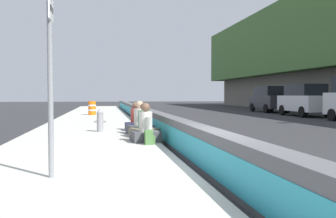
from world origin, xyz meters
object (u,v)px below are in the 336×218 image
seated_person_foreground (146,130)px  parked_car_fourth (304,100)px  fire_hydrant (100,120)px  backpack (149,137)px  construction_barrel (92,108)px  seated_person_middle (144,127)px  parked_car_midline (269,99)px  route_sign_post (50,53)px  seated_person_far (135,121)px  seated_person_rear (140,124)px

seated_person_foreground → parked_car_fourth: size_ratio=0.24×
fire_hydrant → backpack: 4.14m
seated_person_foreground → construction_barrel: size_ratio=1.21×
seated_person_middle → parked_car_midline: bearing=-35.0°
route_sign_post → fire_hydrant: route_sign_post is taller
route_sign_post → seated_person_far: route_sign_post is taller
parked_car_midline → backpack: bearing=147.2°
seated_person_foreground → construction_barrel: seated_person_foreground is taller
route_sign_post → seated_person_middle: bearing=-21.2°
seated_person_middle → seated_person_far: 2.54m
backpack → route_sign_post: bearing=151.2°
seated_person_middle → parked_car_fourth: bearing=-45.9°
seated_person_foreground → seated_person_middle: bearing=-3.7°
seated_person_rear → parked_car_midline: (17.61, -13.15, 0.68)m
fire_hydrant → seated_person_far: seated_person_far is taller
route_sign_post → seated_person_rear: 7.19m
route_sign_post → seated_person_far: 8.54m
parked_car_midline → route_sign_post: bearing=147.8°
seated_person_rear → backpack: seated_person_rear is taller
seated_person_rear → seated_person_far: bearing=1.2°
seated_person_foreground → fire_hydrant: bearing=22.6°
fire_hydrant → backpack: fire_hydrant is taller
route_sign_post → seated_person_rear: size_ratio=3.06×
route_sign_post → parked_car_midline: bearing=-32.2°
backpack → parked_car_fourth: (14.16, -12.89, 0.85)m
seated_person_far → seated_person_middle: bearing=-178.5°
seated_person_rear → backpack: bearing=179.9°
parked_car_fourth → seated_person_rear: bearing=131.4°
seated_person_far → backpack: (-4.25, -0.03, -0.15)m
seated_person_far → parked_car_fourth: bearing=-52.5°
seated_person_rear → parked_car_fourth: parked_car_fourth is taller
parked_car_fourth → backpack: bearing=137.7°
seated_person_far → construction_barrel: 11.80m
route_sign_post → seated_person_middle: route_sign_post is taller
fire_hydrant → parked_car_midline: 22.02m
seated_person_far → backpack: size_ratio=2.76×
seated_person_foreground → parked_car_fourth: bearing=-43.6°
seated_person_middle → parked_car_fourth: size_ratio=0.23×
route_sign_post → seated_person_foreground: size_ratio=3.14×
seated_person_foreground → parked_car_midline: parked_car_midline is taller
seated_person_middle → seated_person_rear: bearing=2.0°
parked_car_midline → fire_hydrant: bearing=138.7°
parked_car_fourth → seated_person_far: bearing=127.5°
parked_car_fourth → parked_car_midline: bearing=-2.4°
fire_hydrant → backpack: (-3.89, -1.39, -0.25)m
seated_person_middle → seated_person_far: size_ratio=1.02×
seated_person_middle → backpack: seated_person_middle is taller
backpack → seated_person_far: bearing=0.4°
fire_hydrant → seated_person_middle: 2.61m
route_sign_post → parked_car_midline: route_sign_post is taller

